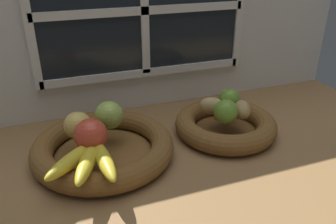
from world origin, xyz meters
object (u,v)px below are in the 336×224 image
(chili_pepper, at_px, (234,112))
(lime_far, at_px, (229,99))
(fruit_bowl_right, at_px, (225,125))
(apple_golden_left, at_px, (78,125))
(fruit_bowl_left, at_px, (103,147))
(potato_small, at_px, (242,110))
(potato_large, at_px, (227,108))
(banana_bunch_front, at_px, (88,160))
(potato_oblong, at_px, (212,106))
(apple_red_front, at_px, (91,135))
(apple_green_back, at_px, (109,115))
(lime_near, at_px, (226,112))

(chili_pepper, bearing_deg, lime_far, 71.86)
(fruit_bowl_right, bearing_deg, apple_golden_left, 177.32)
(fruit_bowl_left, xyz_separation_m, fruit_bowl_right, (0.34, 0.00, 0.00))
(potato_small, xyz_separation_m, potato_large, (-0.03, 0.03, -0.00))
(lime_far, bearing_deg, banana_bunch_front, -160.75)
(fruit_bowl_right, relative_size, potato_small, 4.53)
(potato_small, height_order, lime_far, lime_far)
(apple_golden_left, xyz_separation_m, potato_oblong, (0.36, 0.01, -0.01))
(apple_red_front, xyz_separation_m, banana_bunch_front, (-0.02, -0.06, -0.02))
(banana_bunch_front, relative_size, potato_small, 2.81)
(potato_small, xyz_separation_m, chili_pepper, (-0.01, 0.02, -0.01))
(apple_red_front, height_order, lime_far, apple_red_front)
(fruit_bowl_left, height_order, potato_large, potato_large)
(apple_golden_left, bearing_deg, lime_far, 2.32)
(potato_oblong, relative_size, chili_pepper, 0.59)
(apple_red_front, distance_m, chili_pepper, 0.40)
(apple_red_front, distance_m, potato_large, 0.38)
(fruit_bowl_left, bearing_deg, potato_oblong, 4.76)
(apple_red_front, height_order, potato_oblong, apple_red_front)
(apple_red_front, distance_m, potato_small, 0.41)
(apple_green_back, xyz_separation_m, lime_near, (0.29, -0.08, -0.00))
(fruit_bowl_right, relative_size, banana_bunch_front, 1.61)
(potato_large, relative_size, lime_near, 0.97)
(potato_large, bearing_deg, potato_oblong, 142.13)
(apple_green_back, height_order, lime_far, apple_green_back)
(apple_green_back, xyz_separation_m, potato_small, (0.35, -0.07, -0.01))
(potato_large, xyz_separation_m, potato_oblong, (-0.03, 0.03, 0.00))
(fruit_bowl_right, height_order, potato_small, potato_small)
(chili_pepper, bearing_deg, banana_bunch_front, -171.43)
(potato_small, xyz_separation_m, potato_oblong, (-0.06, 0.06, -0.00))
(potato_small, height_order, lime_near, lime_near)
(lime_far, relative_size, chili_pepper, 0.52)
(apple_green_back, distance_m, potato_small, 0.35)
(fruit_bowl_right, bearing_deg, chili_pepper, -25.73)
(chili_pepper, bearing_deg, potato_oblong, 140.56)
(apple_green_back, bearing_deg, chili_pepper, -8.62)
(apple_green_back, distance_m, potato_oblong, 0.28)
(fruit_bowl_left, xyz_separation_m, apple_green_back, (0.03, 0.04, 0.07))
(apple_green_back, xyz_separation_m, lime_far, (0.34, -0.01, -0.01))
(fruit_bowl_left, xyz_separation_m, potato_large, (0.34, 0.00, 0.05))
(banana_bunch_front, distance_m, potato_large, 0.41)
(lime_near, bearing_deg, apple_green_back, 165.08)
(apple_red_front, bearing_deg, lime_near, 1.81)
(apple_red_front, distance_m, lime_near, 0.35)
(fruit_bowl_left, height_order, lime_near, lime_near)
(apple_golden_left, height_order, chili_pepper, apple_golden_left)
(fruit_bowl_right, xyz_separation_m, lime_near, (-0.02, -0.04, 0.06))
(fruit_bowl_left, xyz_separation_m, banana_bunch_front, (-0.05, -0.11, 0.05))
(banana_bunch_front, distance_m, chili_pepper, 0.42)
(potato_small, height_order, potato_oblong, potato_small)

